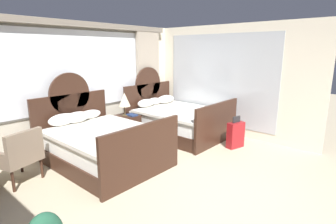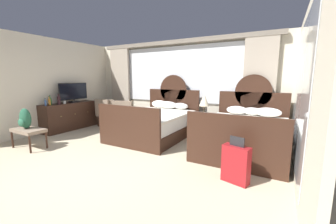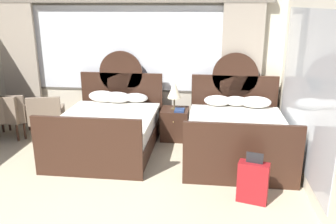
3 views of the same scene
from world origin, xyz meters
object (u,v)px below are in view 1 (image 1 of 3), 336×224
table_lamp_on_nightstand (124,100)px  armchair_by_window_left (18,154)px  book_on_nightstand (132,115)px  nightstand_between_beds (126,128)px  suitcase_on_floor (236,135)px  bed_near_window (101,144)px  bed_near_mirror (177,120)px

table_lamp_on_nightstand → armchair_by_window_left: bearing=-172.8°
book_on_nightstand → nightstand_between_beds: bearing=133.1°
nightstand_between_beds → book_on_nightstand: book_on_nightstand is taller
armchair_by_window_left → book_on_nightstand: bearing=4.6°
table_lamp_on_nightstand → suitcase_on_floor: size_ratio=0.77×
bed_near_window → armchair_by_window_left: size_ratio=2.52×
bed_near_mirror → nightstand_between_beds: size_ratio=3.71×
table_lamp_on_nightstand → book_on_nightstand: bearing=-43.4°
nightstand_between_beds → armchair_by_window_left: armchair_by_window_left is taller
bed_near_window → suitcase_on_floor: 2.85m
armchair_by_window_left → suitcase_on_floor: 4.17m
nightstand_between_beds → armchair_by_window_left: bearing=-172.9°
bed_near_mirror → nightstand_between_beds: (-1.14, 0.64, -0.08)m
book_on_nightstand → armchair_by_window_left: 2.57m
armchair_by_window_left → bed_near_mirror: bearing=-5.3°
suitcase_on_floor → armchair_by_window_left: bearing=153.3°
nightstand_between_beds → table_lamp_on_nightstand: bearing=179.0°
suitcase_on_floor → table_lamp_on_nightstand: bearing=120.3°
bed_near_mirror → suitcase_on_floor: 1.55m
bed_near_window → armchair_by_window_left: bed_near_window is taller
bed_near_window → book_on_nightstand: (1.23, 0.54, 0.24)m
bed_near_window → suitcase_on_floor: bed_near_window is taller
book_on_nightstand → suitcase_on_floor: bearing=-60.8°
table_lamp_on_nightstand → bed_near_window: bearing=-150.2°
table_lamp_on_nightstand → bed_near_mirror: bearing=-29.1°
nightstand_between_beds → suitcase_on_floor: 2.52m
book_on_nightstand → bed_near_window: bearing=-156.4°
book_on_nightstand → table_lamp_on_nightstand: bearing=136.6°
bed_near_mirror → bed_near_window: bearing=-180.0°
suitcase_on_floor → bed_near_window: bearing=147.3°
book_on_nightstand → suitcase_on_floor: (1.16, -2.08, -0.32)m
bed_near_window → suitcase_on_floor: size_ratio=3.14×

